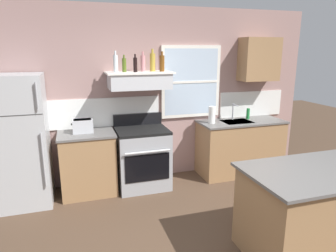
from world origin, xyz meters
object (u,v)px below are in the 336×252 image
(refrigerator, at_px, (20,141))
(paper_towel_roll, at_px, (212,115))
(bottle_olive_oil_square, at_px, (124,65))
(bottle_balsamic_dark, at_px, (135,65))
(bottle_rose_pink, at_px, (143,63))
(dish_soap_bottle, at_px, (248,114))
(toaster, at_px, (83,126))
(kitchen_island, at_px, (312,212))
(stove_range, at_px, (142,157))
(bottle_champagne_gold_foil, at_px, (153,62))
(bottle_clear_tall, at_px, (116,63))
(bottle_amber_wine, at_px, (162,63))

(refrigerator, height_order, paper_towel_roll, refrigerator)
(refrigerator, distance_m, bottle_olive_oil_square, 1.74)
(bottle_balsamic_dark, height_order, bottle_rose_pink, bottle_rose_pink)
(dish_soap_bottle, bearing_deg, bottle_rose_pink, 179.83)
(toaster, relative_size, kitchen_island, 0.21)
(bottle_olive_oil_square, relative_size, kitchen_island, 0.17)
(bottle_olive_oil_square, bearing_deg, stove_range, -23.25)
(refrigerator, bearing_deg, bottle_champagne_gold_foil, 4.51)
(bottle_clear_tall, bearing_deg, bottle_rose_pink, 12.11)
(stove_range, bearing_deg, bottle_balsamic_dark, 147.54)
(bottle_balsamic_dark, height_order, bottle_champagne_gold_foil, bottle_champagne_gold_foil)
(paper_towel_roll, relative_size, dish_soap_bottle, 1.50)
(toaster, xyz_separation_m, paper_towel_roll, (2.00, -0.03, 0.04))
(bottle_olive_oil_square, bearing_deg, paper_towel_roll, -2.27)
(bottle_olive_oil_square, xyz_separation_m, bottle_amber_wine, (0.55, -0.04, 0.02))
(toaster, height_order, kitchen_island, toaster)
(bottle_clear_tall, xyz_separation_m, dish_soap_bottle, (2.22, 0.08, -0.87))
(bottle_clear_tall, bearing_deg, refrigerator, -176.60)
(bottle_rose_pink, height_order, bottle_amber_wine, bottle_rose_pink)
(bottle_clear_tall, relative_size, dish_soap_bottle, 1.65)
(stove_range, height_order, paper_towel_roll, paper_towel_roll)
(toaster, relative_size, bottle_olive_oil_square, 1.24)
(bottle_balsamic_dark, bearing_deg, toaster, 177.83)
(refrigerator, height_order, bottle_rose_pink, bottle_rose_pink)
(stove_range, height_order, bottle_balsamic_dark, bottle_balsamic_dark)
(refrigerator, bearing_deg, paper_towel_roll, 1.23)
(refrigerator, bearing_deg, kitchen_island, -34.95)
(bottle_amber_wine, distance_m, dish_soap_bottle, 1.77)
(toaster, bearing_deg, bottle_balsamic_dark, -2.17)
(stove_range, bearing_deg, bottle_champagne_gold_foil, 30.40)
(bottle_clear_tall, distance_m, bottle_olive_oil_square, 0.13)
(bottle_champagne_gold_foil, distance_m, dish_soap_bottle, 1.89)
(stove_range, bearing_deg, bottle_clear_tall, 170.80)
(stove_range, height_order, dish_soap_bottle, same)
(refrigerator, relative_size, bottle_balsamic_dark, 6.99)
(bottle_rose_pink, distance_m, dish_soap_bottle, 2.01)
(kitchen_island, bearing_deg, bottle_amber_wine, 114.03)
(bottle_balsamic_dark, bearing_deg, bottle_champagne_gold_foil, 16.69)
(stove_range, distance_m, paper_towel_roll, 1.30)
(bottle_rose_pink, relative_size, dish_soap_bottle, 1.60)
(refrigerator, height_order, kitchen_island, refrigerator)
(toaster, bearing_deg, stove_range, -4.80)
(refrigerator, distance_m, toaster, 0.83)
(toaster, distance_m, paper_towel_roll, 2.00)
(dish_soap_bottle, relative_size, kitchen_island, 0.13)
(bottle_clear_tall, xyz_separation_m, bottle_rose_pink, (0.41, 0.09, -0.00))
(toaster, bearing_deg, bottle_champagne_gold_foil, 2.90)
(bottle_rose_pink, height_order, dish_soap_bottle, bottle_rose_pink)
(refrigerator, relative_size, stove_range, 1.61)
(paper_towel_roll, bearing_deg, stove_range, -178.15)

